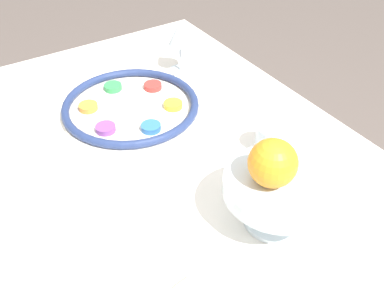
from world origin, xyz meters
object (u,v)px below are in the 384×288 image
(cup_near, at_px, (271,139))
(orange_fruit, at_px, (273,163))
(wine_glass, at_px, (180,35))
(fruit_stand, at_px, (278,189))
(seder_plate, at_px, (131,106))

(cup_near, bearing_deg, orange_fruit, -42.97)
(wine_glass, relative_size, cup_near, 2.15)
(wine_glass, xyz_separation_m, fruit_stand, (0.57, -0.15, -0.03))
(seder_plate, xyz_separation_m, orange_fruit, (0.46, 0.05, 0.13))
(orange_fruit, distance_m, cup_near, 0.24)
(fruit_stand, relative_size, cup_near, 2.83)
(fruit_stand, distance_m, orange_fruit, 0.07)
(fruit_stand, relative_size, orange_fruit, 2.33)
(orange_fruit, bearing_deg, cup_near, 137.03)
(seder_plate, relative_size, fruit_stand, 1.71)
(wine_glass, bearing_deg, seder_plate, -62.90)
(wine_glass, height_order, cup_near, wine_glass)
(wine_glass, height_order, orange_fruit, orange_fruit)
(wine_glass, bearing_deg, orange_fruit, -16.21)
(wine_glass, distance_m, cup_near, 0.41)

